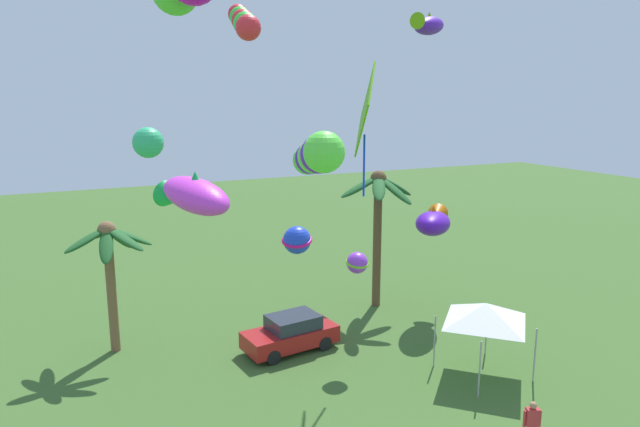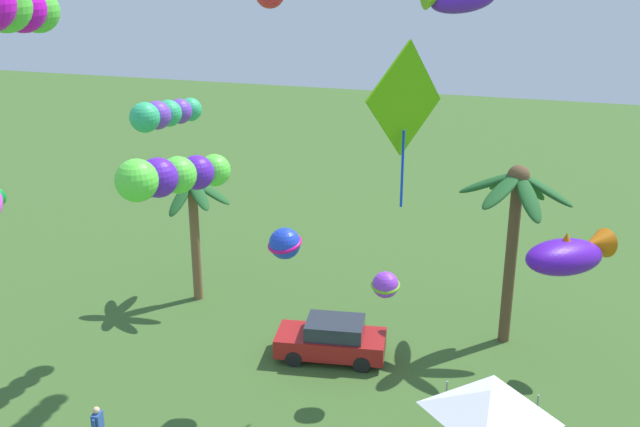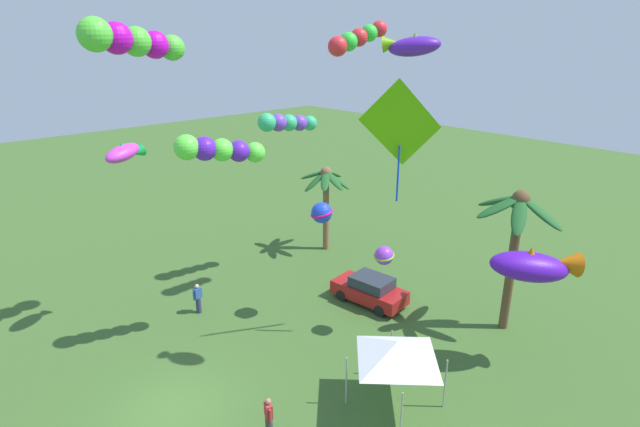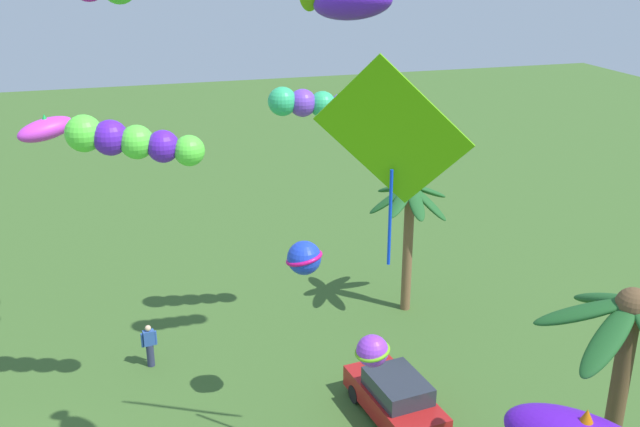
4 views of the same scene
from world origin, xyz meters
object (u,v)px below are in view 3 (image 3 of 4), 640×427
object	(u,v)px
spectator_0	(198,298)
spectator_1	(269,417)
palm_tree_0	(326,187)
palm_tree_1	(517,225)
parked_car_0	(370,290)
kite_tube_1	(356,39)
kite_tube_0	(131,41)
festival_tent	(398,350)
kite_ball_4	(322,213)
kite_tube_7	(286,123)
kite_diamond_2	(401,125)
kite_fish_6	(125,153)
kite_fish_8	(534,266)
kite_ball_5	(384,255)
kite_tube_3	(218,150)
kite_fish_9	(411,46)

from	to	relation	value
spectator_0	spectator_1	bearing A→B (deg)	-14.79
palm_tree_0	palm_tree_1	bearing A→B (deg)	-0.53
parked_car_0	kite_tube_1	world-z (taller)	kite_tube_1
kite_tube_0	spectator_0	bearing A→B (deg)	92.89
palm_tree_0	festival_tent	size ratio (longest dim) A/B	1.93
spectator_0	kite_ball_4	xyz separation A→B (m)	(4.37, 4.43, 4.64)
kite_tube_7	kite_diamond_2	bearing A→B (deg)	-3.66
parked_car_0	spectator_1	world-z (taller)	spectator_1
kite_fish_6	kite_fish_8	size ratio (longest dim) A/B	0.62
palm_tree_1	kite_diamond_2	world-z (taller)	kite_diamond_2
kite_ball_5	kite_fish_6	distance (m)	12.16
kite_tube_0	kite_tube_7	distance (m)	9.05
kite_tube_1	kite_tube_7	distance (m)	5.84
spectator_0	kite_tube_0	world-z (taller)	kite_tube_0
festival_tent	kite_tube_1	world-z (taller)	kite_tube_1
spectator_0	festival_tent	distance (m)	11.31
palm_tree_1	kite_tube_3	world-z (taller)	kite_tube_3
kite_ball_5	kite_tube_7	xyz separation A→B (m)	(-7.68, 0.73, 4.90)
festival_tent	kite_tube_1	distance (m)	14.02
kite_fish_8	festival_tent	bearing A→B (deg)	-108.00
parked_car_0	kite_tube_3	distance (m)	11.06
kite_diamond_2	kite_tube_7	world-z (taller)	kite_diamond_2
kite_diamond_2	kite_ball_5	size ratio (longest dim) A/B	4.99
palm_tree_0	kite_ball_5	xyz separation A→B (m)	(8.82, -4.75, -0.28)
parked_car_0	kite_fish_9	xyz separation A→B (m)	(4.12, -3.10, 12.17)
spectator_1	kite_ball_4	world-z (taller)	kite_ball_4
parked_car_0	spectator_0	bearing A→B (deg)	-126.21
festival_tent	kite_tube_0	size ratio (longest dim) A/B	0.62
spectator_0	kite_tube_1	world-z (taller)	kite_tube_1
spectator_1	festival_tent	size ratio (longest dim) A/B	0.56
spectator_0	palm_tree_1	bearing A→B (deg)	42.27
spectator_1	kite_ball_5	distance (m)	8.59
spectator_0	kite_diamond_2	world-z (taller)	kite_diamond_2
palm_tree_1	kite_ball_4	size ratio (longest dim) A/B	4.58
palm_tree_0	kite_tube_7	bearing A→B (deg)	-74.11
festival_tent	kite_fish_9	distance (m)	10.76
parked_car_0	festival_tent	distance (m)	7.89
festival_tent	kite_tube_3	size ratio (longest dim) A/B	0.79
kite_ball_5	kite_fish_9	bearing A→B (deg)	-37.04
kite_fish_9	palm_tree_0	bearing A→B (deg)	150.01
palm_tree_1	kite_tube_0	xyz separation A→B (m)	(-10.99, -11.92, 7.77)
kite_tube_0	kite_fish_6	xyz separation A→B (m)	(-0.85, -0.53, -4.55)
kite_fish_9	festival_tent	bearing A→B (deg)	-49.02
kite_tube_7	kite_fish_9	distance (m)	10.65
kite_fish_8	kite_fish_9	xyz separation A→B (m)	(-3.65, -4.05, 8.33)
kite_tube_0	kite_fish_9	distance (m)	10.91
spectator_0	kite_diamond_2	distance (m)	13.15
palm_tree_1	kite_ball_4	bearing A→B (deg)	-139.93
palm_tree_0	spectator_0	world-z (taller)	palm_tree_0
festival_tent	palm_tree_1	bearing A→B (deg)	89.43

